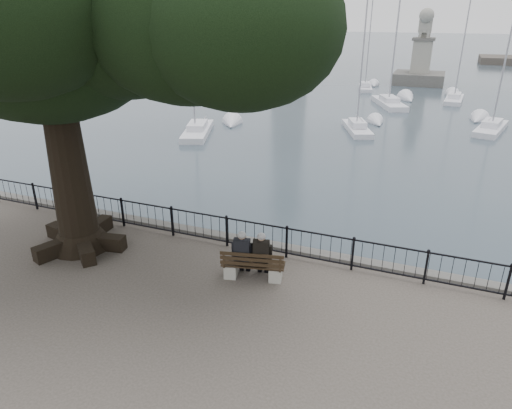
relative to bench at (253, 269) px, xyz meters
The scene contains 13 objects.
harbor 2.23m from the bench, 104.22° to the left, with size 260.00×260.00×1.20m.
railing 1.61m from the bench, 108.66° to the left, with size 22.06×0.06×1.00m.
bench is the anchor object (origin of this frame).
person_left 0.47m from the bench, behind, with size 0.52×0.79×1.47m.
person_right 0.44m from the bench, 35.95° to the left, with size 0.52×0.79×1.47m.
tree 8.34m from the bench, behind, with size 13.27×9.27×10.83m.
lion_monument 48.97m from the bench, 88.25° to the left, with size 5.71×5.71×8.50m.
sailboat_a 20.88m from the bench, 122.87° to the left, with size 3.45×5.90×9.86m.
sailboat_b 22.56m from the bench, 92.68° to the left, with size 3.05×4.98×11.20m.
sailboat_d 27.28m from the bench, 73.12° to the left, with size 2.74×5.60×8.99m.
sailboat_f 33.38m from the bench, 90.16° to the left, with size 3.99×6.34×13.08m.
sailboat_g 38.22m from the bench, 81.79° to the left, with size 1.83×5.38×9.21m.
sailboat_h 42.28m from the bench, 94.97° to the left, with size 2.22×4.94×10.43m.
Camera 1 is at (4.68, -9.23, 6.95)m, focal length 32.00 mm.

